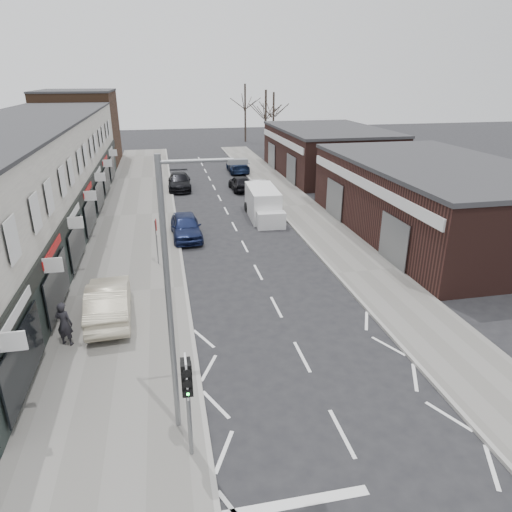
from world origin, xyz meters
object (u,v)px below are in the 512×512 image
white_van (263,204)px  parked_car_left_a (186,226)px  traffic_light (187,385)px  warning_sign (156,228)px  sedan_on_pavement (109,301)px  parked_car_right_a (258,187)px  pedestrian (64,324)px  parked_car_right_b (240,183)px  street_lamp (175,288)px  parked_car_left_b (179,181)px  parked_car_right_c (238,165)px

white_van → parked_car_left_a: white_van is taller
traffic_light → warning_sign: size_ratio=1.15×
sedan_on_pavement → parked_car_right_a: bearing=-120.8°
pedestrian → parked_car_left_a: (5.31, 11.84, -0.25)m
parked_car_right_b → street_lamp: bearing=74.7°
traffic_light → pedestrian: (-4.31, 6.50, -1.39)m
traffic_light → white_van: 22.77m
warning_sign → parked_car_left_a: bearing=67.8°
parked_car_left_b → parked_car_right_a: parked_car_left_b is taller
white_van → parked_car_left_b: (-5.57, 10.24, -0.31)m
traffic_light → parked_car_right_c: bearing=78.6°
street_lamp → parked_car_right_c: street_lamp is taller
parked_car_right_b → parked_car_right_c: parked_car_right_c is taller
parked_car_right_a → pedestrian: bearing=61.7°
warning_sign → white_van: (7.57, 7.67, -1.17)m
traffic_light → parked_car_right_a: traffic_light is taller
sedan_on_pavement → traffic_light: bearing=105.9°
warning_sign → traffic_light: bearing=-86.9°
traffic_light → parked_car_right_c: size_ratio=0.61×
parked_car_right_b → parked_car_right_c: 8.22m
warning_sign → parked_car_right_a: (8.66, 14.76, -1.54)m
traffic_light → parked_car_left_b: bearing=87.8°
traffic_light → parked_car_left_a: traffic_light is taller
parked_car_right_c → parked_car_left_b: bearing=46.7°
warning_sign → parked_car_right_b: 18.02m
parked_car_right_a → street_lamp: bearing=74.2°
street_lamp → pedestrian: size_ratio=4.45×
parked_car_left_b → parked_car_right_c: parked_car_right_c is taller
parked_car_left_a → parked_car_right_b: (5.60, 12.06, -0.09)m
traffic_light → sedan_on_pavement: 8.93m
traffic_light → warning_sign: traffic_light is taller
sedan_on_pavement → pedestrian: bearing=48.5°
sedan_on_pavement → parked_car_right_b: size_ratio=1.21×
parked_car_left_b → parked_car_right_a: bearing=-23.8°
warning_sign → sedan_on_pavement: 6.19m
street_lamp → parked_car_right_a: size_ratio=2.00×
parked_car_right_b → parked_car_right_c: size_ratio=0.80×
street_lamp → parked_car_right_b: street_lamp is taller
white_van → parked_car_right_a: (1.09, 7.09, -0.37)m
sedan_on_pavement → parked_car_left_b: 23.95m
warning_sign → parked_car_right_a: 17.18m
traffic_light → parked_car_right_b: bearing=77.7°
traffic_light → white_van: bearing=72.6°
parked_car_right_b → parked_car_right_c: (1.15, 8.13, 0.05)m
parked_car_left_a → pedestrian: bearing=-115.8°
parked_car_left_b → parked_car_right_c: size_ratio=0.98×
parked_car_right_c → parked_car_right_b: bearing=83.2°
white_van → parked_car_right_a: bearing=84.1°
warning_sign → parked_car_left_b: (2.00, 17.91, -1.48)m
pedestrian → parked_car_right_b: bearing=-93.2°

